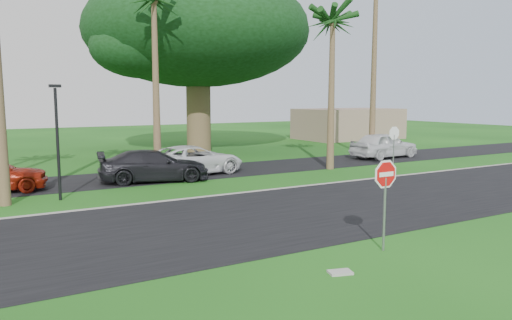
{
  "coord_description": "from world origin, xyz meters",
  "views": [
    {
      "loc": [
        -9.08,
        -12.63,
        4.14
      ],
      "look_at": [
        0.21,
        3.41,
        1.8
      ],
      "focal_mm": 35.0,
      "sensor_mm": 36.0,
      "label": 1
    }
  ],
  "objects_px": {
    "stop_sign_far": "(394,139)",
    "car_pickup": "(384,145)",
    "stop_sign_near": "(385,186)",
    "car_minivan": "(193,160)",
    "car_dark": "(154,166)"
  },
  "relations": [
    {
      "from": "stop_sign_far",
      "to": "car_pickup",
      "type": "relative_size",
      "value": 0.51
    },
    {
      "from": "stop_sign_near",
      "to": "car_minivan",
      "type": "bearing_deg",
      "value": 86.96
    },
    {
      "from": "stop_sign_near",
      "to": "car_pickup",
      "type": "xyz_separation_m",
      "value": [
        15.01,
        15.34,
        -0.9
      ]
    },
    {
      "from": "car_minivan",
      "to": "car_pickup",
      "type": "relative_size",
      "value": 1.09
    },
    {
      "from": "car_minivan",
      "to": "car_dark",
      "type": "bearing_deg",
      "value": 107.08
    },
    {
      "from": "stop_sign_near",
      "to": "stop_sign_far",
      "type": "relative_size",
      "value": 1.0
    },
    {
      "from": "stop_sign_near",
      "to": "car_dark",
      "type": "height_order",
      "value": "stop_sign_near"
    },
    {
      "from": "car_minivan",
      "to": "stop_sign_far",
      "type": "bearing_deg",
      "value": -117.88
    },
    {
      "from": "car_dark",
      "to": "car_pickup",
      "type": "xyz_separation_m",
      "value": [
        16.77,
        1.44,
        0.1
      ]
    },
    {
      "from": "stop_sign_far",
      "to": "car_dark",
      "type": "height_order",
      "value": "stop_sign_far"
    },
    {
      "from": "stop_sign_far",
      "to": "stop_sign_near",
      "type": "bearing_deg",
      "value": 43.73
    },
    {
      "from": "stop_sign_near",
      "to": "stop_sign_far",
      "type": "height_order",
      "value": "same"
    },
    {
      "from": "car_minivan",
      "to": "stop_sign_near",
      "type": "bearing_deg",
      "value": 169.8
    },
    {
      "from": "stop_sign_near",
      "to": "car_minivan",
      "type": "distance_m",
      "value": 15.1
    },
    {
      "from": "stop_sign_near",
      "to": "car_dark",
      "type": "distance_m",
      "value": 14.04
    }
  ]
}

